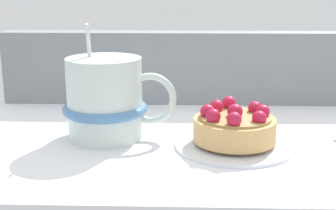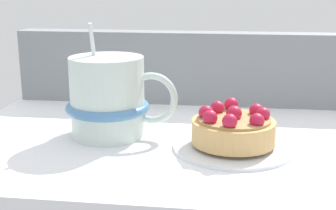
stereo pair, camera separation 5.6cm
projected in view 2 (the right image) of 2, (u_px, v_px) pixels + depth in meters
ground_plane at (211, 153)px, 59.05cm from camera, size 64.65×38.63×4.23cm
window_rail_back at (217, 68)px, 73.58cm from camera, size 63.36×4.20×11.23cm
dessert_plate at (233, 146)px, 54.37cm from camera, size 13.87×13.87×0.81cm
raspberry_tart at (233, 128)px, 53.84cm from camera, size 9.60×9.60×4.38cm
coffee_mug at (109, 98)px, 58.13cm from camera, size 13.99×10.41×14.10cm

